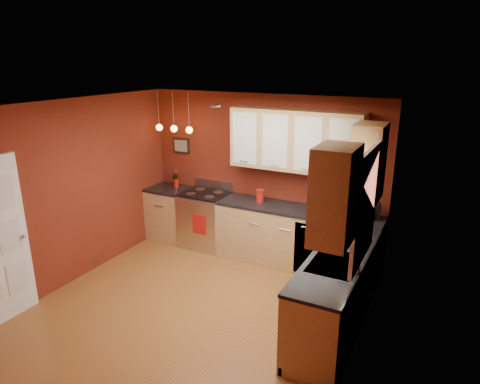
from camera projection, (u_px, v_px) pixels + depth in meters
The scene contains 26 objects.
floor at pixel (194, 311), 5.52m from camera, with size 4.20×4.20×0.00m, color #98602C.
ceiling at pixel (186, 107), 4.74m from camera, with size 4.00×4.20×0.02m, color white.
wall_back at pixel (262, 175), 6.91m from camera, with size 4.00×0.02×2.60m, color maroon.
wall_front at pixel (41, 301), 3.35m from camera, with size 4.00×0.02×2.60m, color maroon.
wall_left at pixel (71, 193), 6.00m from camera, with size 0.02×4.20×2.60m, color maroon.
wall_right at pixel (358, 249), 4.26m from camera, with size 0.02×4.20×2.60m, color maroon.
base_cabinets_back_left at pixel (170, 214), 7.63m from camera, with size 0.70×0.60×0.90m, color tan.
base_cabinets_back_right at pixel (297, 239), 6.59m from camera, with size 2.54×0.60×0.90m, color tan.
base_cabinets_right at pixel (335, 295), 5.02m from camera, with size 0.60×2.10×0.90m, color tan.
counter_back_left at pixel (169, 189), 7.49m from camera, with size 0.70×0.62×0.04m, color black.
counter_back_right at pixel (298, 210), 6.45m from camera, with size 2.54×0.62×0.04m, color black.
counter_right at pixel (338, 259), 4.88m from camera, with size 0.62×2.10×0.04m, color black.
gas_range at pixel (205, 219), 7.30m from camera, with size 0.76×0.64×1.11m.
dishwasher_front at pixel (314, 251), 6.18m from camera, with size 0.60×0.02×0.80m, color silver.
sink at pixel (334, 265), 4.76m from camera, with size 0.50×0.70×0.33m.
window at pixel (365, 203), 4.40m from camera, with size 0.06×1.02×1.22m.
upper_cabinets_back at pixel (295, 141), 6.30m from camera, with size 2.00×0.35×0.90m, color tan.
upper_cabinets_right at pixel (353, 176), 4.41m from camera, with size 0.35×1.95×0.90m, color tan.
wall_picture at pixel (181, 146), 7.46m from camera, with size 0.32×0.03×0.26m, color black.
pendant_lights at pixel (174, 128), 7.03m from camera, with size 0.71×0.11×0.66m.
red_canister at pixel (260, 196), 6.72m from camera, with size 0.13×0.13×0.20m.
red_vase at pixel (176, 183), 7.52m from camera, with size 0.09×0.09×0.15m, color #A51511.
flowers at pixel (176, 175), 7.47m from camera, with size 0.10×0.10×0.19m, color #A51511.
coffee_maker at pixel (374, 212), 6.00m from camera, with size 0.20×0.19×0.24m.
soap_pump at pixel (355, 265), 4.51m from camera, with size 0.08×0.08×0.18m, color silver.
dish_towel at pixel (199, 224), 6.97m from camera, with size 0.25×0.02×0.34m, color #A51511.
Camera 1 is at (2.73, -4.00, 3.13)m, focal length 32.00 mm.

